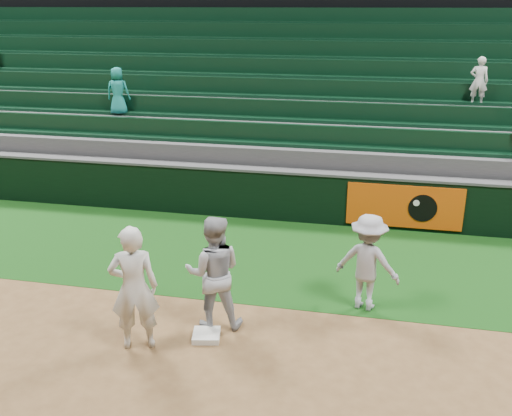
{
  "coord_description": "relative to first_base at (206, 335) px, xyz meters",
  "views": [
    {
      "loc": [
        2.24,
        -7.68,
        4.97
      ],
      "look_at": [
        0.11,
        2.3,
        1.3
      ],
      "focal_mm": 40.0,
      "sensor_mm": 36.0,
      "label": 1
    }
  ],
  "objects": [
    {
      "name": "field_wall",
      "position": [
        0.17,
        5.45,
        0.59
      ],
      "size": [
        36.0,
        0.45,
        1.25
      ],
      "color": "black",
      "rests_on": "ground"
    },
    {
      "name": "foul_grass",
      "position": [
        0.14,
        3.26,
        -0.04
      ],
      "size": [
        36.0,
        4.2,
        0.01
      ],
      "primitive_type": "cube",
      "color": "#0D350D",
      "rests_on": "ground"
    },
    {
      "name": "baserunner",
      "position": [
        0.02,
        0.41,
        0.9
      ],
      "size": [
        1.05,
        0.9,
        1.9
      ],
      "primitive_type": "imported",
      "rotation": [
        0.0,
        0.0,
        3.36
      ],
      "color": "#A1A3AB",
      "rests_on": "ground"
    },
    {
      "name": "first_base",
      "position": [
        0.0,
        0.0,
        0.0
      ],
      "size": [
        0.49,
        0.49,
        0.09
      ],
      "primitive_type": "cube",
      "rotation": [
        0.0,
        0.0,
        0.2
      ],
      "color": "white",
      "rests_on": "ground"
    },
    {
      "name": "first_baseman",
      "position": [
        -0.97,
        -0.42,
        0.94
      ],
      "size": [
        0.84,
        0.7,
        1.98
      ],
      "primitive_type": "imported",
      "rotation": [
        0.0,
        0.0,
        3.5
      ],
      "color": "silver",
      "rests_on": "ground"
    },
    {
      "name": "stadium_seating",
      "position": [
        0.14,
        9.23,
        1.65
      ],
      "size": [
        36.0,
        5.95,
        4.85
      ],
      "color": "#39393B",
      "rests_on": "ground"
    },
    {
      "name": "ground",
      "position": [
        0.14,
        0.26,
        -0.05
      ],
      "size": [
        70.0,
        70.0,
        0.0
      ],
      "primitive_type": "plane",
      "color": "brown",
      "rests_on": "ground"
    },
    {
      "name": "base_coach",
      "position": [
        2.4,
        1.5,
        0.81
      ],
      "size": [
        1.22,
        0.89,
        1.7
      ],
      "primitive_type": "imported",
      "rotation": [
        0.0,
        0.0,
        2.89
      ],
      "color": "#A1A2AE",
      "rests_on": "foul_grass"
    }
  ]
}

